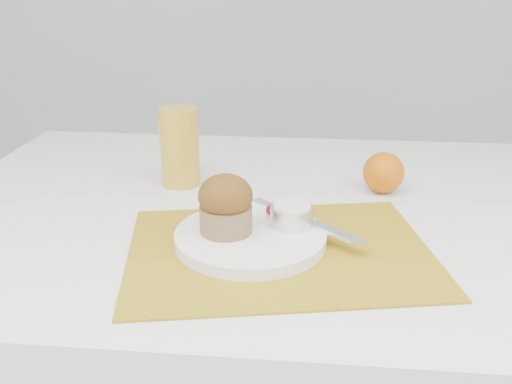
# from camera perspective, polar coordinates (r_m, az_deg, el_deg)

# --- Properties ---
(placemat) EXTENTS (0.47, 0.38, 0.00)m
(placemat) POSITION_cam_1_polar(r_m,az_deg,el_deg) (0.80, 2.35, -5.88)
(placemat) COLOR #A68417
(placemat) RESTS_ON table
(plate) EXTENTS (0.25, 0.25, 0.02)m
(plate) POSITION_cam_1_polar(r_m,az_deg,el_deg) (0.81, -0.57, -4.58)
(plate) COLOR white
(plate) RESTS_ON placemat
(ramekin) EXTENTS (0.08, 0.08, 0.03)m
(ramekin) POSITION_cam_1_polar(r_m,az_deg,el_deg) (0.82, 3.60, -2.39)
(ramekin) COLOR silver
(ramekin) RESTS_ON plate
(cream) EXTENTS (0.07, 0.07, 0.01)m
(cream) POSITION_cam_1_polar(r_m,az_deg,el_deg) (0.82, 3.63, -1.52)
(cream) COLOR white
(cream) RESTS_ON ramekin
(raspberry_near) EXTENTS (0.02, 0.02, 0.02)m
(raspberry_near) POSITION_cam_1_polar(r_m,az_deg,el_deg) (0.85, 1.62, -1.80)
(raspberry_near) COLOR #5E020B
(raspberry_near) RESTS_ON plate
(raspberry_far) EXTENTS (0.02, 0.02, 0.02)m
(raspberry_far) POSITION_cam_1_polar(r_m,az_deg,el_deg) (0.84, 2.25, -2.08)
(raspberry_far) COLOR #5C0202
(raspberry_far) RESTS_ON plate
(butter_knife) EXTENTS (0.17, 0.15, 0.01)m
(butter_knife) POSITION_cam_1_polar(r_m,az_deg,el_deg) (0.84, 4.91, -2.84)
(butter_knife) COLOR silver
(butter_knife) RESTS_ON plate
(orange) EXTENTS (0.07, 0.07, 0.07)m
(orange) POSITION_cam_1_polar(r_m,az_deg,el_deg) (1.01, 12.62, 1.90)
(orange) COLOR #D86407
(orange) RESTS_ON table
(juice_glass) EXTENTS (0.09, 0.09, 0.14)m
(juice_glass) POSITION_cam_1_polar(r_m,az_deg,el_deg) (1.03, -7.64, 4.48)
(juice_glass) COLOR gold
(juice_glass) RESTS_ON table
(muffin) EXTENTS (0.08, 0.08, 0.08)m
(muffin) POSITION_cam_1_polar(r_m,az_deg,el_deg) (0.79, -3.06, -1.26)
(muffin) COLOR #916946
(muffin) RESTS_ON plate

